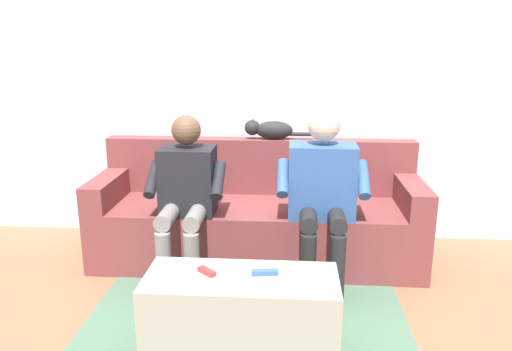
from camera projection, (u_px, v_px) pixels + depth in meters
The scene contains 11 objects.
ground_plane at pixel (249, 305), 3.05m from camera, with size 8.00×8.00×0.00m, color #846042.
back_wall at pixel (262, 81), 3.91m from camera, with size 5.08×0.06×2.57m, color silver.
couch at pixel (257, 220), 3.66m from camera, with size 2.37×0.73×0.87m.
coffee_table at pixel (241, 313), 2.57m from camera, with size 1.00×0.42×0.42m.
person_left_seated at pixel (322, 187), 3.22m from camera, with size 0.59×0.53×1.16m.
person_right_seated at pixel (186, 189), 3.28m from camera, with size 0.52×0.58×1.12m.
cat_on_backrest at pixel (269, 130), 3.73m from camera, with size 0.52×0.13×0.15m.
remote_blue at pixel (265, 272), 2.54m from camera, with size 0.14×0.04×0.03m, color #3860B7.
remote_white at pixel (306, 281), 2.45m from camera, with size 0.14×0.04×0.02m, color white.
remote_red at pixel (207, 271), 2.55m from camera, with size 0.11×0.04×0.02m, color #B73333.
floor_rug at pixel (245, 330), 2.78m from camera, with size 1.88×1.60×0.01m, color #4C7056.
Camera 1 is at (-0.25, 3.32, 1.58)m, focal length 34.43 mm.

